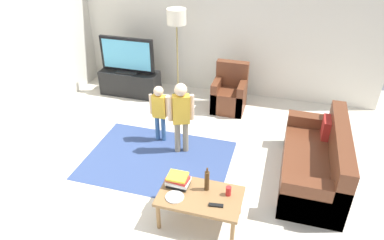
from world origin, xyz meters
TOP-DOWN VIEW (x-y plane):
  - ground at (0.00, 0.00)m, footprint 7.80×7.80m
  - wall_back at (0.00, 3.00)m, footprint 6.00×0.12m
  - area_rug at (-0.48, 0.34)m, footprint 2.20×1.60m
  - tv_stand at (-1.81, 2.30)m, footprint 1.20×0.44m
  - tv at (-1.81, 2.28)m, footprint 1.10×0.28m
  - couch at (1.86, 0.52)m, footprint 0.80×1.80m
  - armchair at (0.27, 2.26)m, footprint 0.60×0.60m
  - floor_lamp at (-0.83, 2.45)m, footprint 0.36×0.36m
  - child_near_tv at (-0.62, 0.87)m, footprint 0.33×0.16m
  - child_center at (-0.19, 0.67)m, footprint 0.37×0.23m
  - coffee_table at (0.47, -0.67)m, footprint 1.00×0.60m
  - book_stack at (0.16, -0.57)m, footprint 0.29×0.22m
  - bottle at (0.52, -0.55)m, footprint 0.06×0.06m
  - tv_remote at (0.69, -0.79)m, footprint 0.17×0.07m
  - soda_can at (0.79, -0.57)m, footprint 0.07×0.07m
  - plate at (0.19, -0.79)m, footprint 0.22×0.22m

SIDE VIEW (x-z plane):
  - ground at x=0.00m, z-range 0.00..0.00m
  - area_rug at x=-0.48m, z-range 0.00..0.01m
  - tv_stand at x=-1.81m, z-range -0.01..0.49m
  - couch at x=1.86m, z-range -0.14..0.72m
  - armchair at x=0.27m, z-range -0.15..0.75m
  - coffee_table at x=0.47m, z-range 0.16..0.58m
  - plate at x=0.19m, z-range 0.42..0.44m
  - tv_remote at x=0.69m, z-range 0.42..0.44m
  - soda_can at x=0.79m, z-range 0.42..0.54m
  - book_stack at x=0.16m, z-range 0.42..0.57m
  - bottle at x=0.52m, z-range 0.40..0.72m
  - child_near_tv at x=-0.62m, z-range 0.10..1.09m
  - child_center at x=-0.19m, z-range 0.12..1.31m
  - tv at x=-1.81m, z-range 0.49..1.20m
  - wall_back at x=0.00m, z-range 0.00..2.70m
  - floor_lamp at x=-0.83m, z-range 0.65..2.43m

